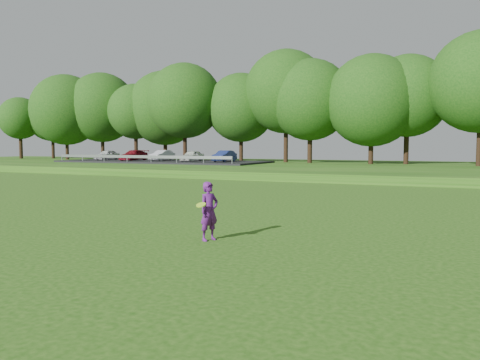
% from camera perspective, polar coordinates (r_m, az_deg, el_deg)
% --- Properties ---
extents(ground, '(140.00, 140.00, 0.00)m').
position_cam_1_polar(ground, '(13.42, -5.84, -6.52)').
color(ground, '#1B480E').
rests_on(ground, ground).
extents(berm, '(130.00, 30.00, 0.60)m').
position_cam_1_polar(berm, '(45.84, 16.76, 1.29)').
color(berm, '#1B480E').
rests_on(berm, ground).
extents(walking_path, '(130.00, 1.60, 0.04)m').
position_cam_1_polar(walking_path, '(32.11, 12.99, -0.32)').
color(walking_path, gray).
rests_on(walking_path, ground).
extents(treeline, '(104.00, 7.00, 15.00)m').
position_cam_1_polar(treeline, '(50.06, 17.65, 10.45)').
color(treeline, '#143F0E').
rests_on(treeline, berm).
extents(parking_lot, '(24.00, 9.00, 1.38)m').
position_cam_1_polar(parking_lot, '(53.92, -9.77, 2.57)').
color(parking_lot, black).
rests_on(parking_lot, berm).
extents(woman, '(0.56, 0.89, 1.55)m').
position_cam_1_polar(woman, '(12.32, -3.79, -3.81)').
color(woman, '#5B1971').
rests_on(woman, ground).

